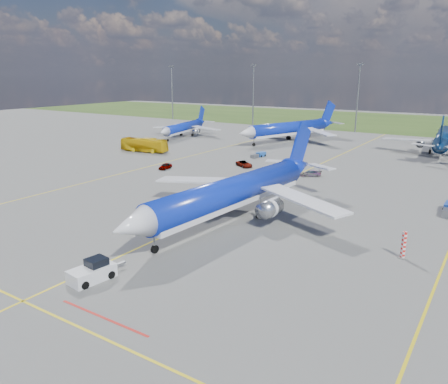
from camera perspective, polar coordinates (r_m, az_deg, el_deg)
The scene contains 15 objects.
ground at distance 55.18m, azimuth -7.12°, elevation -5.41°, with size 400.00×400.00×0.00m, color #51514E.
grass_strip at distance 193.19m, azimuth 23.06°, elevation 8.29°, with size 400.00×80.00×0.01m, color #2D4719.
taxiway_lines at distance 77.30m, azimuth 6.25°, elevation 0.66°, with size 60.25×160.00×0.02m.
floodlight_masts at distance 151.26m, azimuth 24.49°, elevation 11.33°, with size 202.20×0.50×22.70m.
warning_post at distance 51.08m, azimuth 22.41°, elevation -6.42°, with size 0.50×0.50×3.00m, color red.
bg_jet_nw at distance 139.70m, azimuth -5.26°, elevation 7.21°, with size 24.74×32.47×8.50m, color #0B23A6, non-canonical shape.
bg_jet_nnw at distance 130.70m, azimuth 8.40°, elevation 6.56°, with size 31.61×41.49×10.87m, color #0B23A6, non-canonical shape.
bg_jet_n at distance 123.11m, azimuth 26.48°, elevation 4.60°, with size 30.12×39.53×10.35m, color #071C3C, non-canonical shape.
main_airliner at distance 59.84m, azimuth 1.10°, elevation -3.63°, with size 33.17×43.54×11.40m, color #0B23A6, non-canonical shape.
pushback_tug at distance 44.68m, azimuth -16.76°, elevation -9.93°, with size 2.83×6.20×2.06m.
apron_bus at distance 113.50m, azimuth -10.39°, elevation 6.07°, with size 2.96×12.66×3.53m, color #E2B60D.
service_car_a at distance 92.09m, azimuth -7.68°, elevation 3.37°, with size 1.47×3.65×1.24m, color #999999.
service_car_b at distance 93.68m, azimuth 2.65°, elevation 3.69°, with size 2.07×4.49×1.25m, color #999999.
service_car_c at distance 86.44m, azimuth 11.23°, elevation 2.41°, with size 1.65×4.07×1.18m, color #999999.
baggage_tug_c at distance 105.04m, azimuth 4.56°, elevation 4.85°, with size 1.89×4.83×1.06m.
Camera 1 is at (33.61, -39.25, 19.34)m, focal length 35.00 mm.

